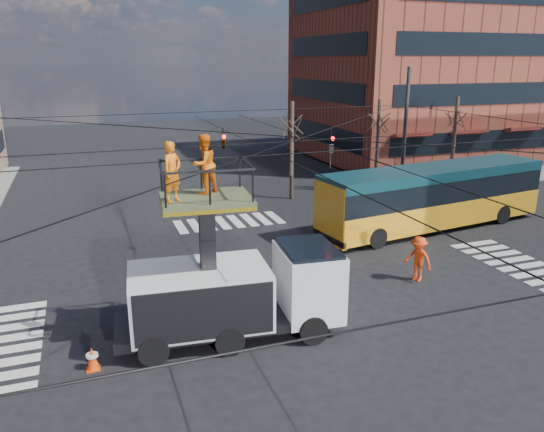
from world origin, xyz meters
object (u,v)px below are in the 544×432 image
at_px(utility_truck, 235,274).
at_px(worker_ground, 154,309).
at_px(city_bus, 433,195).
at_px(traffic_cone, 92,358).
at_px(flagger, 418,259).

height_order(utility_truck, worker_ground, utility_truck).
distance_m(city_bus, traffic_cone, 18.77).
relative_size(city_bus, worker_ground, 7.90).
height_order(worker_ground, flagger, flagger).
bearing_deg(utility_truck, worker_ground, 164.16).
height_order(traffic_cone, flagger, flagger).
relative_size(city_bus, flagger, 7.18).
xyz_separation_m(city_bus, flagger, (-4.70, -5.59, -0.81)).
bearing_deg(city_bus, utility_truck, -157.96).
relative_size(traffic_cone, worker_ground, 0.41).
distance_m(worker_ground, flagger, 10.37).
bearing_deg(traffic_cone, worker_ground, 37.73).
distance_m(traffic_cone, flagger, 12.51).
xyz_separation_m(worker_ground, flagger, (10.34, 0.74, 0.08)).
xyz_separation_m(utility_truck, traffic_cone, (-4.36, -0.57, -1.73)).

